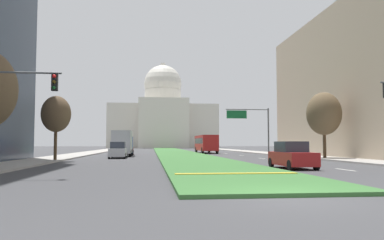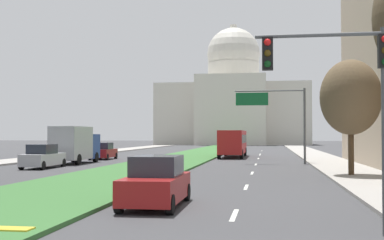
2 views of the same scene
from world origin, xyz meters
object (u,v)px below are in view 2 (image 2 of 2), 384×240
object	(u,v)px
sedan_lead_stopped	(156,183)
sedan_distant	(103,151)
box_truck_delivery	(75,144)
street_tree_right_mid	(351,97)
capitol_building	(233,102)
overhead_guide_sign	(277,110)
sedan_midblock	(43,157)
traffic_light_near_right	(349,84)
city_bus	(233,141)

from	to	relation	value
sedan_lead_stopped	sedan_distant	world-z (taller)	sedan_lead_stopped
sedan_distant	box_truck_delivery	size ratio (longest dim) A/B	0.66
street_tree_right_mid	sedan_lead_stopped	distance (m)	16.58
capitol_building	overhead_guide_sign	size ratio (longest dim) A/B	5.84
overhead_guide_sign	sedan_lead_stopped	distance (m)	27.45
sedan_midblock	box_truck_delivery	size ratio (longest dim) A/B	0.74
capitol_building	sedan_lead_stopped	size ratio (longest dim) A/B	8.61
traffic_light_near_right	sedan_distant	bearing A→B (deg)	117.13
sedan_lead_stopped	city_bus	bearing A→B (deg)	90.00
street_tree_right_mid	sedan_lead_stopped	size ratio (longest dim) A/B	1.58
city_bus	sedan_midblock	bearing A→B (deg)	-121.86
sedan_midblock	capitol_building	bearing A→B (deg)	85.24
overhead_guide_sign	capitol_building	bearing A→B (deg)	96.44
sedan_midblock	box_truck_delivery	bearing A→B (deg)	89.74
sedan_midblock	sedan_distant	size ratio (longest dim) A/B	1.11
sedan_lead_stopped	box_truck_delivery	distance (m)	27.76
box_truck_delivery	overhead_guide_sign	bearing A→B (deg)	6.98
traffic_light_near_right	sedan_lead_stopped	xyz separation A→B (m)	(-5.93, 4.29, -2.97)
box_truck_delivery	city_bus	size ratio (longest dim) A/B	0.58
capitol_building	city_bus	world-z (taller)	capitol_building
box_truck_delivery	sedan_distant	bearing A→B (deg)	89.39
box_truck_delivery	city_bus	distance (m)	19.20
sedan_lead_stopped	capitol_building	bearing A→B (deg)	92.54
street_tree_right_mid	sedan_midblock	world-z (taller)	street_tree_right_mid
traffic_light_near_right	city_bus	bearing A→B (deg)	97.80
capitol_building	sedan_distant	size ratio (longest dim) A/B	8.93
street_tree_right_mid	city_bus	size ratio (longest dim) A/B	0.63
sedan_midblock	box_truck_delivery	xyz separation A→B (m)	(0.03, 6.23, 0.84)
overhead_guide_sign	sedan_lead_stopped	xyz separation A→B (m)	(-4.68, -26.77, -3.85)
traffic_light_near_right	sedan_distant	world-z (taller)	traffic_light_near_right
overhead_guide_sign	sedan_midblock	xyz separation A→B (m)	(-17.47, -8.37, -3.83)
traffic_light_near_right	city_bus	world-z (taller)	traffic_light_near_right
capitol_building	sedan_distant	xyz separation A→B (m)	(-7.70, -80.24, -10.04)
city_bus	street_tree_right_mid	bearing A→B (deg)	-71.07
city_bus	sedan_lead_stopped	bearing A→B (deg)	-90.00
street_tree_right_mid	sedan_midblock	distance (m)	22.39
sedan_distant	city_bus	world-z (taller)	city_bus
sedan_lead_stopped	city_bus	distance (m)	39.00
sedan_distant	street_tree_right_mid	bearing A→B (deg)	-40.81
street_tree_right_mid	overhead_guide_sign	bearing A→B (deg)	107.01
sedan_distant	box_truck_delivery	distance (m)	7.45
sedan_distant	city_bus	bearing A→B (deg)	28.73
capitol_building	sedan_distant	distance (m)	81.23
sedan_lead_stopped	sedan_distant	distance (m)	34.45
capitol_building	overhead_guide_sign	xyz separation A→B (m)	(9.66, -85.50, -6.17)
overhead_guide_sign	sedan_lead_stopped	bearing A→B (deg)	-99.91
overhead_guide_sign	sedan_midblock	distance (m)	19.74
street_tree_right_mid	sedan_lead_stopped	world-z (taller)	street_tree_right_mid
street_tree_right_mid	capitol_building	bearing A→B (deg)	97.90
sedan_lead_stopped	street_tree_right_mid	bearing A→B (deg)	57.23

